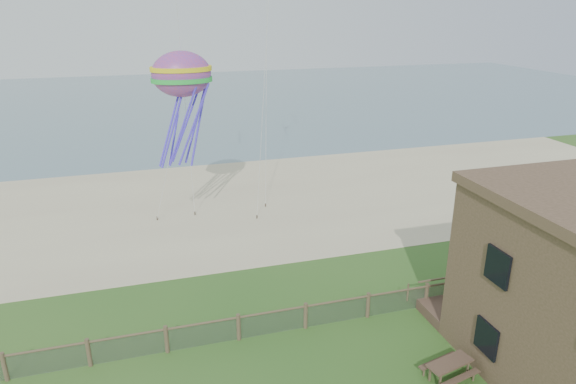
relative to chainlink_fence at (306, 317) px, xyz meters
name	(u,v)px	position (x,y,z in m)	size (l,w,h in m)	color
sand_beach	(236,203)	(0.00, 16.00, -0.55)	(72.00, 20.00, 0.02)	tan
ocean	(180,101)	(0.00, 60.00, -0.55)	(160.00, 68.00, 0.02)	slate
chainlink_fence	(306,317)	(0.00, 0.00, 0.00)	(36.20, 0.20, 1.25)	#4F3E2C
motel_deck	(562,291)	(13.00, -1.00, -0.30)	(15.00, 2.00, 0.50)	brown
picnic_table	(449,370)	(4.23, -4.68, -0.16)	(1.86, 1.40, 0.78)	brown
octopus_kite	(184,107)	(-3.67, 11.36, 7.50)	(3.44, 2.43, 7.08)	#FF4728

